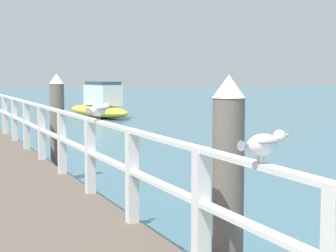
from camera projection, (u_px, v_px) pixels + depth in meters
name	position (u px, v px, depth m)	size (l,w,h in m)	color
pier_railing	(51.00, 130.00, 10.10)	(0.12, 18.48, 1.02)	silver
dock_piling_near	(228.00, 194.00, 5.13)	(0.29, 0.29, 2.10)	#6B6056
dock_piling_far	(57.00, 127.00, 11.37)	(0.29, 0.29, 2.10)	#6B6056
seagull_foreground	(263.00, 143.00, 3.88)	(0.47, 0.23, 0.21)	white
seagull_background	(99.00, 110.00, 7.40)	(0.42, 0.31, 0.21)	white
boat_2	(100.00, 105.00, 27.71)	(2.48, 5.35, 1.70)	gold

